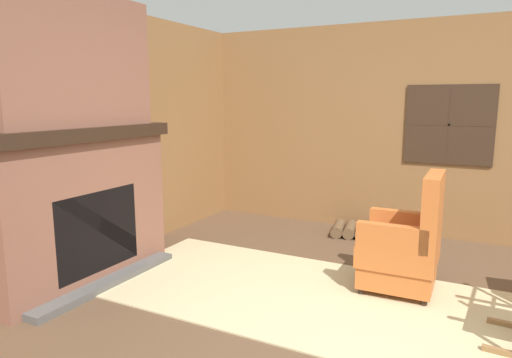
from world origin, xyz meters
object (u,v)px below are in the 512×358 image
Objects in this scene: oil_lamp_vase at (0,116)px; decorative_plate_on_mantel at (59,112)px; armchair at (405,248)px; storage_case at (129,116)px; firewood_stack at (350,229)px.

oil_lamp_vase is 0.53m from decorative_plate_on_mantel.
storage_case is at bearing 6.01° from armchair.
armchair is 2.82m from storage_case.
decorative_plate_on_mantel is (-0.02, -0.79, 0.06)m from storage_case.
firewood_stack is (-0.83, 1.35, -0.30)m from armchair.
firewood_stack is 1.53× the size of oil_lamp_vase.
storage_case is at bearing 89.99° from oil_lamp_vase.
decorative_plate_on_mantel reaches higher than armchair.
decorative_plate_on_mantel reaches higher than storage_case.
oil_lamp_vase is 1.25× the size of decorative_plate_on_mantel.
oil_lamp_vase is (-1.77, -3.00, 1.39)m from firewood_stack.
decorative_plate_on_mantel is (-2.62, -1.13, 1.10)m from armchair.
firewood_stack is 3.36m from decorative_plate_on_mantel.
oil_lamp_vase is 1.25× the size of storage_case.
oil_lamp_vase reaches higher than armchair.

